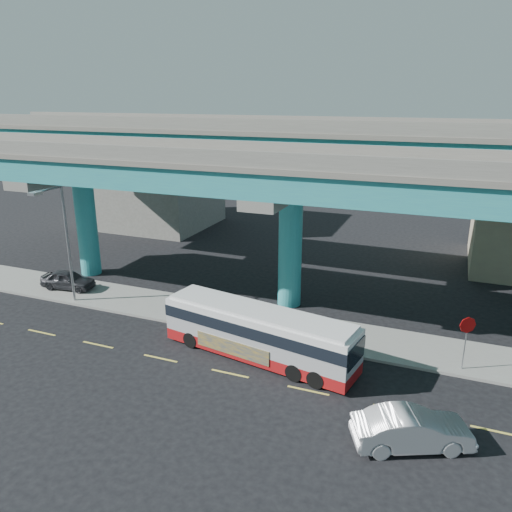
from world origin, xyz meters
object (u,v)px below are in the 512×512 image
at_px(sedan, 412,429).
at_px(stop_sign, 467,331).
at_px(street_lamp, 59,228).
at_px(transit_bus, 259,331).
at_px(parked_car, 68,280).

distance_m(sedan, stop_sign, 7.08).
bearing_deg(stop_sign, sedan, -112.59).
xyz_separation_m(sedan, street_lamp, (-22.09, 5.95, 4.44)).
relative_size(transit_bus, parked_car, 2.75).
xyz_separation_m(sedan, stop_sign, (1.82, 6.69, 1.44)).
distance_m(parked_car, street_lamp, 5.20).
bearing_deg(transit_bus, sedan, -17.52).
relative_size(parked_car, street_lamp, 0.51).
height_order(street_lamp, stop_sign, street_lamp).
height_order(sedan, street_lamp, street_lamp).
xyz_separation_m(street_lamp, stop_sign, (23.91, 0.74, -3.01)).
distance_m(transit_bus, sedan, 9.15).
bearing_deg(parked_car, stop_sign, -100.42).
height_order(transit_bus, parked_car, transit_bus).
height_order(transit_bus, street_lamp, street_lamp).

